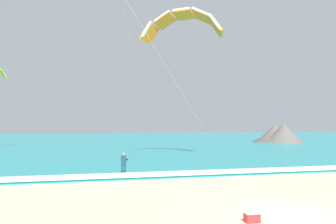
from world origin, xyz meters
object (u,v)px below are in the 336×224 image
at_px(surfboard, 124,175).
at_px(cooler_box, 252,217).
at_px(kite_primary, 182,22).
at_px(kitesurfer, 124,163).

distance_m(surfboard, cooler_box, 14.02).
bearing_deg(kite_primary, surfboard, -127.93).
bearing_deg(kitesurfer, kite_primary, 52.05).
distance_m(surfboard, kitesurfer, 0.91).
height_order(surfboard, cooler_box, cooler_box).
bearing_deg(surfboard, kitesurfer, 68.16).
bearing_deg(cooler_box, surfboard, 102.60).
xyz_separation_m(kite_primary, cooler_box, (-4.33, -23.16, -14.25)).
xyz_separation_m(kitesurfer, kite_primary, (7.38, 9.46, 13.51)).
height_order(kitesurfer, kite_primary, kite_primary).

